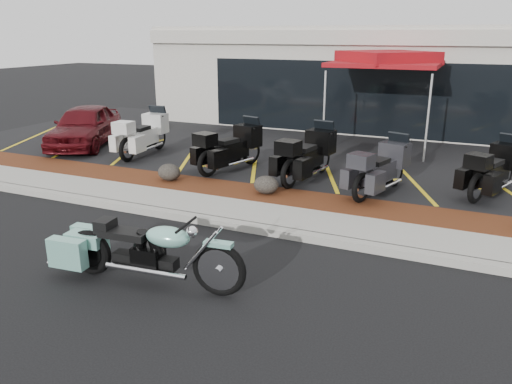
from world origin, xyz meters
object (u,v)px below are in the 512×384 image
at_px(hero_cruiser, 219,262).
at_px(parked_car, 85,126).
at_px(touring_white, 158,128).
at_px(traffic_cone, 312,143).
at_px(popup_canopy, 387,60).

relative_size(hero_cruiser, parked_car, 0.80).
height_order(hero_cruiser, touring_white, touring_white).
bearing_deg(parked_car, hero_cruiser, -61.07).
distance_m(traffic_cone, popup_canopy, 3.49).
bearing_deg(popup_canopy, traffic_cone, -144.09).
distance_m(touring_white, popup_canopy, 7.56).
bearing_deg(parked_car, popup_canopy, 0.37).
xyz_separation_m(parked_car, popup_canopy, (9.01, 3.82, 2.10)).
distance_m(parked_car, traffic_cone, 7.49).
relative_size(hero_cruiser, touring_white, 1.31).
distance_m(touring_white, traffic_cone, 4.95).
bearing_deg(hero_cruiser, popup_canopy, 82.66).
height_order(traffic_cone, popup_canopy, popup_canopy).
xyz_separation_m(hero_cruiser, touring_white, (-6.07, 7.38, 0.30)).
bearing_deg(parked_car, traffic_cone, -4.31).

